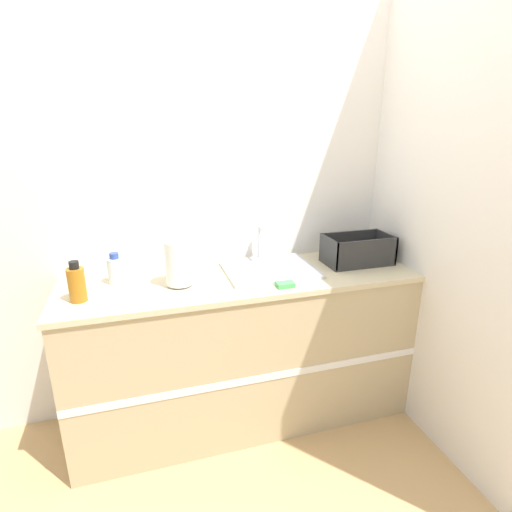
# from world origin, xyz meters

# --- Properties ---
(ground_plane) EXTENTS (12.00, 12.00, 0.00)m
(ground_plane) POSITION_xyz_m (0.00, 0.00, 0.00)
(ground_plane) COLOR tan
(wall_back) EXTENTS (4.32, 0.06, 2.60)m
(wall_back) POSITION_xyz_m (0.00, 0.60, 1.30)
(wall_back) COLOR silver
(wall_back) RESTS_ON ground_plane
(wall_right) EXTENTS (0.06, 2.57, 2.60)m
(wall_right) POSITION_xyz_m (0.99, 0.28, 1.30)
(wall_right) COLOR silver
(wall_right) RESTS_ON ground_plane
(counter_cabinet) EXTENTS (1.95, 0.59, 0.91)m
(counter_cabinet) POSITION_xyz_m (0.00, 0.28, 0.46)
(counter_cabinet) COLOR tan
(counter_cabinet) RESTS_ON ground_plane
(sink) EXTENTS (0.51, 0.42, 0.23)m
(sink) POSITION_xyz_m (0.17, 0.33, 0.93)
(sink) COLOR silver
(sink) RESTS_ON counter_cabinet
(paper_towel_roll) EXTENTS (0.14, 0.14, 0.24)m
(paper_towel_roll) POSITION_xyz_m (-0.35, 0.25, 1.04)
(paper_towel_roll) COLOR #4C4C51
(paper_towel_roll) RESTS_ON counter_cabinet
(dish_rack) EXTENTS (0.40, 0.22, 0.17)m
(dish_rack) POSITION_xyz_m (0.71, 0.30, 0.98)
(dish_rack) COLOR #2D2D2D
(dish_rack) RESTS_ON counter_cabinet
(bottle_clear) EXTENTS (0.08, 0.08, 0.17)m
(bottle_clear) POSITION_xyz_m (-0.66, 0.38, 0.99)
(bottle_clear) COLOR silver
(bottle_clear) RESTS_ON counter_cabinet
(bottle_amber) EXTENTS (0.08, 0.08, 0.20)m
(bottle_amber) POSITION_xyz_m (-0.83, 0.19, 1.00)
(bottle_amber) COLOR #B26B19
(bottle_amber) RESTS_ON counter_cabinet
(sponge) EXTENTS (0.09, 0.06, 0.02)m
(sponge) POSITION_xyz_m (0.17, 0.07, 0.93)
(sponge) COLOR #4CB259
(sponge) RESTS_ON counter_cabinet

